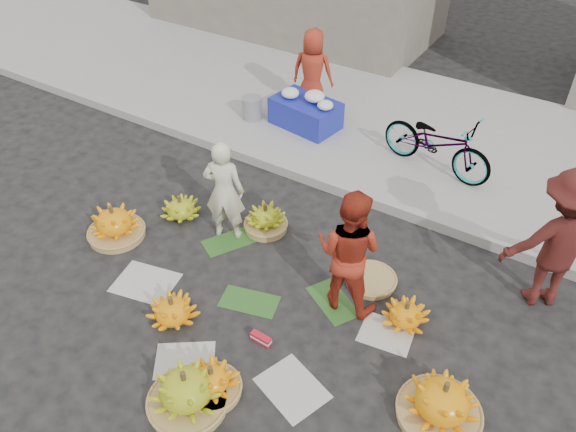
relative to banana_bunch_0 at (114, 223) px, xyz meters
The scene contains 22 objects.
ground 2.20m from the banana_bunch_0, ahead, with size 80.00×80.00×0.00m, color black.
curb 3.23m from the banana_bunch_0, 47.33° to the left, with size 40.00×0.25×0.15m, color gray.
sidewalk 4.98m from the banana_bunch_0, 63.95° to the left, with size 40.00×4.00×0.12m, color gray.
newspaper_scatter 2.28m from the banana_bunch_0, 16.07° to the right, with size 3.20×1.80×0.00m, color beige, non-canonical shape.
banana_leaves 2.13m from the banana_bunch_0, 10.08° to the left, with size 2.00×1.00×0.00m, color #22521B, non-canonical shape.
banana_bunch_0 is the anchor object (origin of this frame).
banana_bunch_1 1.67m from the banana_bunch_0, 23.75° to the right, with size 0.60×0.60×0.34m.
banana_bunch_2 2.73m from the banana_bunch_0, 30.87° to the right, with size 0.75×0.75×0.50m.
banana_bunch_3 2.72m from the banana_bunch_0, 25.43° to the right, with size 0.61×0.61×0.39m.
banana_bunch_4 4.40m from the banana_bunch_0, ahead, with size 0.77×0.77×0.51m.
banana_bunch_5 3.74m from the banana_bunch_0, ahead, with size 0.64×0.64×0.32m.
banana_bunch_6 0.87m from the banana_bunch_0, 59.95° to the left, with size 0.61×0.61×0.33m.
banana_bunch_7 1.91m from the banana_bunch_0, 36.14° to the left, with size 0.58×0.58×0.39m.
basket_spare 3.27m from the banana_bunch_0, 17.33° to the left, with size 0.58×0.58×0.07m, color #A17C43.
incense_stack 2.55m from the banana_bunch_0, ahead, with size 0.23×0.07×0.09m, color red.
vendor_cream 1.50m from the banana_bunch_0, 33.45° to the left, with size 0.50×0.33×1.37m, color beige.
vendor_red 3.09m from the banana_bunch_0, 10.48° to the left, with size 0.74×0.57×1.52m, color #B8341C.
man_striped 5.17m from the banana_bunch_0, 20.03° to the left, with size 1.10×0.63×1.70m, color maroon.
flower_table 3.60m from the banana_bunch_0, 78.31° to the left, with size 1.15×0.82×0.61m.
grey_bucket 3.27m from the banana_bunch_0, 92.59° to the left, with size 0.33×0.33×0.37m, color gray.
flower_vendor 4.09m from the banana_bunch_0, 82.10° to the left, with size 0.68×0.45×1.40m, color #B8341C.
bicycle 4.52m from the banana_bunch_0, 49.39° to the left, with size 1.69×0.59×0.89m, color gray.
Camera 1 is at (2.54, -3.61, 4.74)m, focal length 35.00 mm.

